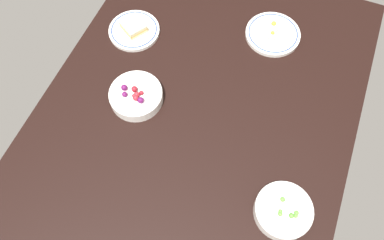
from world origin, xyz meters
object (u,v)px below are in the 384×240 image
at_px(plate_eggs, 273,33).
at_px(plate_sandwich, 134,30).
at_px(bowl_berries, 136,96).
at_px(bowl_peas, 283,211).

xyz_separation_m(plate_eggs, plate_sandwich, (0.17, -0.49, 0.00)).
height_order(bowl_berries, plate_eggs, bowl_berries).
xyz_separation_m(plate_sandwich, bowl_peas, (0.45, 0.70, 0.01)).
distance_m(plate_sandwich, bowl_peas, 0.83).
bearing_deg(plate_eggs, bowl_berries, -39.08).
bearing_deg(plate_eggs, plate_sandwich, -70.24).
relative_size(bowl_berries, bowl_peas, 1.06).
distance_m(plate_eggs, plate_sandwich, 0.52).
distance_m(bowl_berries, bowl_peas, 0.60).
height_order(bowl_berries, bowl_peas, bowl_berries).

